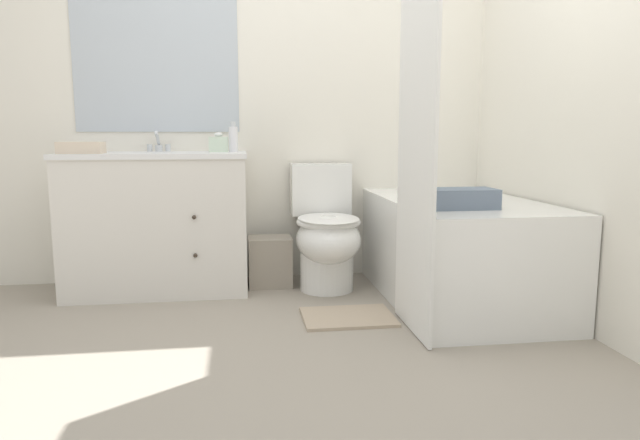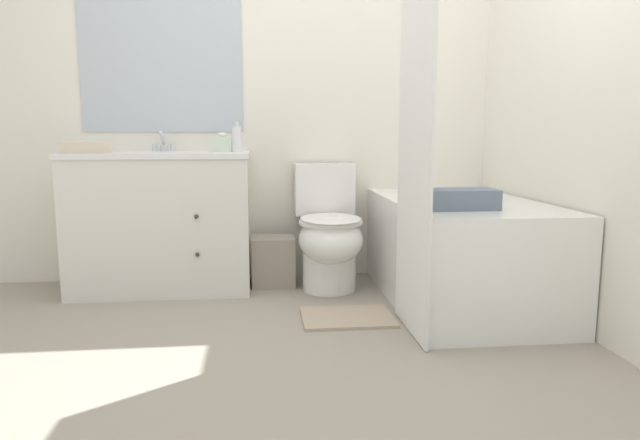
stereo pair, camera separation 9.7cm
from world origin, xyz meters
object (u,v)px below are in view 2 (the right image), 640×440
Objects in this scene: bath_towel_folded at (460,199)px; bathtub at (460,251)px; toilet at (329,234)px; wastebasket at (273,261)px; bath_mat at (347,317)px; vanity_cabinet at (162,220)px; soap_dispenser at (237,138)px; sink_faucet at (164,146)px; hand_towel_folded at (86,147)px; tissue_box at (222,144)px.

bathtub is at bearing 68.56° from bath_towel_folded.
toilet is 0.40m from wastebasket.
bath_towel_folded is 0.74× the size of bath_mat.
soap_dispenser is (0.46, 0.02, 0.48)m from vanity_cabinet.
vanity_cabinet is 3.10× the size of bath_towel_folded.
bath_towel_folded is (1.55, -0.80, 0.20)m from vanity_cabinet.
wastebasket is at bearing 1.98° from vanity_cabinet.
vanity_cabinet is at bearing -90.00° from sink_faucet.
hand_towel_folded is 2.05m from bath_towel_folded.
bathtub is at bearing -20.36° from soap_dispenser.
bath_towel_folded reaches higher than wastebasket.
sink_faucet is 0.47× the size of wastebasket.
toilet is 1.46m from hand_towel_folded.
bathtub is 6.00× the size of hand_towel_folded.
wastebasket is at bearing -8.63° from tissue_box.
vanity_cabinet is at bearing 152.79° from bath_towel_folded.
tissue_box is at bearing 14.77° from hand_towel_folded.
soap_dispenser is 1.27m from bath_mat.
sink_faucet is 0.10× the size of bathtub.
toilet is 4.18× the size of soap_dispenser.
soap_dispenser reaches higher than sink_faucet.
wastebasket is (0.66, -0.16, -0.71)m from sink_faucet.
hand_towel_folded is 0.50× the size of bath_mat.
wastebasket is at bearing 116.77° from bath_mat.
toilet is (1.00, -0.11, -0.08)m from vanity_cabinet.
bathtub reaches higher than wastebasket.
tissue_box is (-1.32, 0.51, 0.58)m from bathtub.
vanity_cabinet is at bearing 146.18° from bath_mat.
soap_dispenser is 1.40m from bath_towel_folded.
tissue_box reaches higher than toilet.
wastebasket is 0.78m from tissue_box.
bath_mat is at bearing -51.16° from soap_dispenser.
toilet reaches higher than bath_towel_folded.
sink_faucet is at bearing 139.59° from bath_mat.
bath_mat is at bearing -87.69° from toilet.
bath_mat is at bearing -160.17° from bathtub.
tissue_box is (0.37, 0.07, 0.45)m from vanity_cabinet.
tissue_box is at bearing 10.50° from vanity_cabinet.
soap_dispenser is at bearing -29.44° from tissue_box.
sink_faucet is 1.16m from toilet.
toilet is at bearing 0.85° from hand_towel_folded.
bath_mat is (0.56, -0.70, -0.90)m from soap_dispenser.
vanity_cabinet is 4.55× the size of hand_towel_folded.
sink_faucet is 0.79× the size of soap_dispenser.
sink_faucet is at bearing 147.66° from bath_towel_folded.
vanity_cabinet is 5.91× the size of soap_dispenser.
vanity_cabinet reaches higher than bath_mat.
sink_faucet is at bearing 163.70° from toilet.
sink_faucet is at bearing 162.31° from tissue_box.
bath_towel_folded is at bearing -12.14° from bath_mat.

